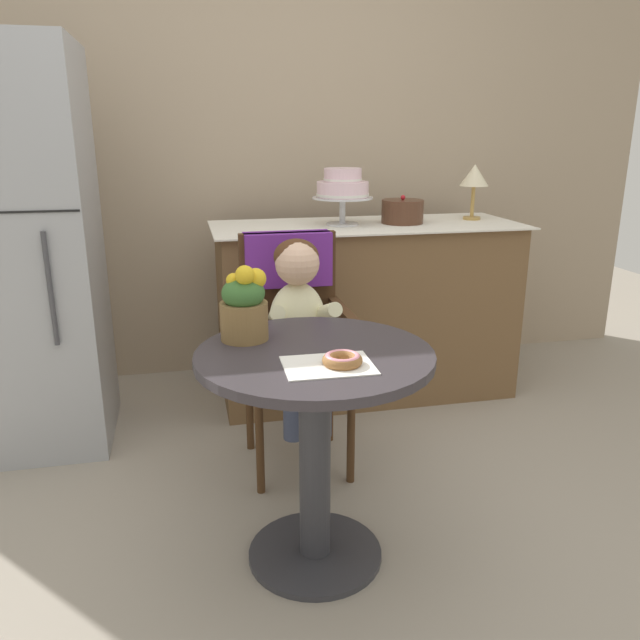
% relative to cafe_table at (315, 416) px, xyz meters
% --- Properties ---
extents(ground_plane, '(8.00, 8.00, 0.00)m').
position_rel_cafe_table_xyz_m(ground_plane, '(0.00, 0.00, -0.51)').
color(ground_plane, gray).
extents(back_wall, '(4.80, 0.10, 2.70)m').
position_rel_cafe_table_xyz_m(back_wall, '(0.00, 1.85, 0.84)').
color(back_wall, tan).
rests_on(back_wall, ground).
extents(cafe_table, '(0.72, 0.72, 0.72)m').
position_rel_cafe_table_xyz_m(cafe_table, '(0.00, 0.00, 0.00)').
color(cafe_table, '#332D33').
rests_on(cafe_table, ground).
extents(wicker_chair, '(0.42, 0.45, 0.95)m').
position_rel_cafe_table_xyz_m(wicker_chair, '(0.05, 0.70, 0.13)').
color(wicker_chair, '#472D19').
rests_on(wicker_chair, ground).
extents(seated_child, '(0.27, 0.32, 0.73)m').
position_rel_cafe_table_xyz_m(seated_child, '(0.05, 0.54, 0.17)').
color(seated_child, beige).
rests_on(seated_child, ground).
extents(paper_napkin, '(0.26, 0.20, 0.00)m').
position_rel_cafe_table_xyz_m(paper_napkin, '(0.01, -0.13, 0.21)').
color(paper_napkin, white).
rests_on(paper_napkin, cafe_table).
extents(donut_front, '(0.11, 0.11, 0.03)m').
position_rel_cafe_table_xyz_m(donut_front, '(0.05, -0.13, 0.23)').
color(donut_front, '#936033').
rests_on(donut_front, cafe_table).
extents(flower_vase, '(0.15, 0.15, 0.24)m').
position_rel_cafe_table_xyz_m(flower_vase, '(-0.19, 0.16, 0.32)').
color(flower_vase, brown).
rests_on(flower_vase, cafe_table).
extents(display_counter, '(1.56, 0.62, 0.90)m').
position_rel_cafe_table_xyz_m(display_counter, '(0.55, 1.30, -0.05)').
color(display_counter, brown).
rests_on(display_counter, ground).
extents(tiered_cake_stand, '(0.30, 0.30, 0.28)m').
position_rel_cafe_table_xyz_m(tiered_cake_stand, '(0.42, 1.30, 0.57)').
color(tiered_cake_stand, silver).
rests_on(tiered_cake_stand, display_counter).
extents(round_layer_cake, '(0.21, 0.21, 0.14)m').
position_rel_cafe_table_xyz_m(round_layer_cake, '(0.73, 1.30, 0.45)').
color(round_layer_cake, '#4C2D1E').
rests_on(round_layer_cake, display_counter).
extents(table_lamp, '(0.15, 0.15, 0.28)m').
position_rel_cafe_table_xyz_m(table_lamp, '(1.14, 1.35, 0.61)').
color(table_lamp, '#B28C47').
rests_on(table_lamp, display_counter).
extents(refrigerator, '(0.64, 0.63, 1.70)m').
position_rel_cafe_table_xyz_m(refrigerator, '(-1.05, 1.10, 0.34)').
color(refrigerator, '#9EA0A5').
rests_on(refrigerator, ground).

